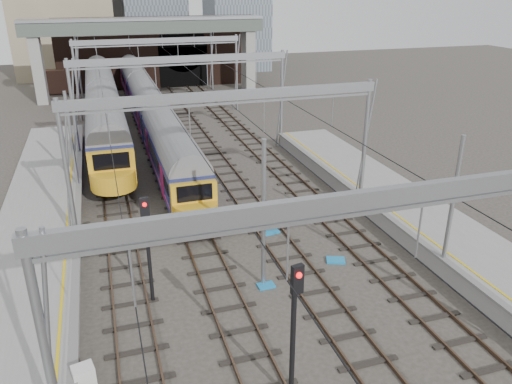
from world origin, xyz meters
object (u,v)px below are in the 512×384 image
object	(u,v)px
train_main	(140,91)
signal_near_centre	(294,319)
train_second	(103,106)
relay_cabinet	(85,384)
signal_near_left	(147,238)

from	to	relation	value
train_main	signal_near_centre	bearing A→B (deg)	-89.05
train_second	relay_cabinet	world-z (taller)	train_second
train_main	train_second	world-z (taller)	train_second
train_main	relay_cabinet	world-z (taller)	train_main
train_main	train_second	xyz separation A→B (m)	(-4.00, -6.91, 0.21)
train_second	signal_near_centre	xyz separation A→B (m)	(4.70, -35.58, 0.73)
train_second	signal_near_left	xyz separation A→B (m)	(0.96, -28.54, 0.59)
train_main	signal_near_left	world-z (taller)	signal_near_left
train_second	relay_cabinet	distance (m)	33.59
signal_near_centre	relay_cabinet	xyz separation A→B (m)	(-6.50, 2.09, -2.61)
signal_near_left	relay_cabinet	size ratio (longest dim) A/B	3.66
train_main	relay_cabinet	xyz separation A→B (m)	(-5.80, -40.40, -1.67)
signal_near_left	train_second	bearing A→B (deg)	83.26
train_second	signal_near_left	bearing A→B (deg)	-88.06
train_second	signal_near_centre	bearing A→B (deg)	-82.47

